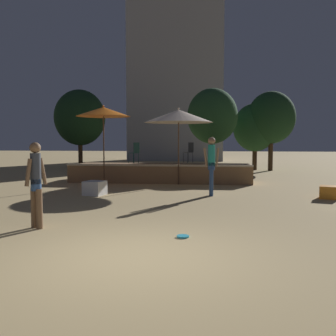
% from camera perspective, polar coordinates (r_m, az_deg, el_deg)
% --- Properties ---
extents(ground_plane, '(120.00, 120.00, 0.00)m').
position_cam_1_polar(ground_plane, '(5.90, -5.78, -13.36)').
color(ground_plane, tan).
extents(wooden_deck, '(7.77, 2.51, 0.81)m').
position_cam_1_polar(wooden_deck, '(16.65, -0.97, -0.71)').
color(wooden_deck, olive).
rests_on(wooden_deck, ground).
extents(patio_umbrella_0, '(2.78, 2.78, 3.12)m').
position_cam_1_polar(patio_umbrella_0, '(15.25, 1.63, 7.91)').
color(patio_umbrella_0, brown).
rests_on(patio_umbrella_0, ground).
extents(patio_umbrella_1, '(2.19, 2.19, 3.23)m').
position_cam_1_polar(patio_umbrella_1, '(15.53, -9.82, 8.43)').
color(patio_umbrella_1, brown).
rests_on(patio_umbrella_1, ground).
extents(cube_seat_0, '(0.69, 0.69, 0.39)m').
position_cam_1_polar(cube_seat_0, '(12.59, 23.35, -3.41)').
color(cube_seat_0, orange).
rests_on(cube_seat_0, ground).
extents(cube_seat_2, '(0.73, 0.73, 0.46)m').
position_cam_1_polar(cube_seat_2, '(12.53, -11.10, -3.02)').
color(cube_seat_2, white).
rests_on(cube_seat_2, ground).
extents(person_0, '(0.51, 0.32, 1.90)m').
position_cam_1_polar(person_0, '(12.16, 6.63, 0.78)').
color(person_0, '#997051').
rests_on(person_0, ground).
extents(person_1, '(0.31, 0.49, 1.75)m').
position_cam_1_polar(person_1, '(8.01, -19.48, -1.96)').
color(person_1, brown).
rests_on(person_1, ground).
extents(bistro_chair_0, '(0.47, 0.46, 0.90)m').
position_cam_1_polar(bistro_chair_0, '(16.30, -5.03, 2.65)').
color(bistro_chair_0, '#1E4C47').
rests_on(bistro_chair_0, wooden_deck).
extents(bistro_chair_1, '(0.48, 0.48, 0.90)m').
position_cam_1_polar(bistro_chair_1, '(16.96, 3.31, 2.71)').
color(bistro_chair_1, '#2D3338').
rests_on(bistro_chair_1, wooden_deck).
extents(frisbee_disc, '(0.23, 0.23, 0.03)m').
position_cam_1_polar(frisbee_disc, '(7.01, 2.29, -10.36)').
color(frisbee_disc, '#33B2D8').
rests_on(frisbee_disc, ground).
extents(background_tree_0, '(2.75, 2.75, 4.65)m').
position_cam_1_polar(background_tree_0, '(20.77, 6.77, 7.82)').
color(background_tree_0, '#3D2B1C').
rests_on(background_tree_0, ground).
extents(background_tree_1, '(2.66, 2.66, 4.07)m').
position_cam_1_polar(background_tree_1, '(23.55, 13.13, 6.02)').
color(background_tree_1, '#3D2B1C').
rests_on(background_tree_1, ground).
extents(background_tree_2, '(3.31, 3.31, 5.13)m').
position_cam_1_polar(background_tree_2, '(25.38, -13.28, 7.47)').
color(background_tree_2, '#3D2B1C').
rests_on(background_tree_2, ground).
extents(background_tree_3, '(2.83, 2.83, 4.73)m').
position_cam_1_polar(background_tree_3, '(23.30, 15.46, 7.39)').
color(background_tree_3, '#3D2B1C').
rests_on(background_tree_3, ground).
extents(distant_building, '(8.52, 3.48, 14.75)m').
position_cam_1_polar(distant_building, '(35.05, 1.25, 13.32)').
color(distant_building, gray).
rests_on(distant_building, ground).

